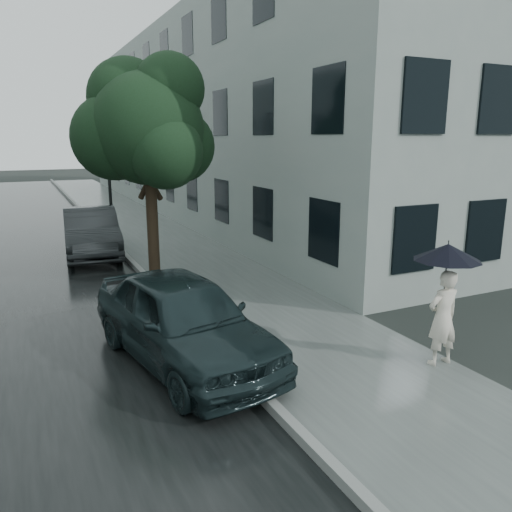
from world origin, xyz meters
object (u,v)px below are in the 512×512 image
car_far (91,232)px  pedestrian (443,318)px  car_near (183,319)px  street_tree (147,127)px  lamp_post (104,165)px

car_far → pedestrian: bearing=-64.8°
car_near → pedestrian: bearing=-36.6°
street_tree → car_near: 5.99m
street_tree → car_near: street_tree is taller
lamp_post → pedestrian: bearing=-60.1°
street_tree → lamp_post: bearing=90.4°
street_tree → car_near: bearing=-98.6°
car_near → car_far: bearing=81.9°
lamp_post → car_far: bearing=-93.7°
street_tree → lamp_post: street_tree is taller
pedestrian → lamp_post: 14.14m
street_tree → car_far: (-1.01, 4.10, -3.26)m
pedestrian → lamp_post: (-3.20, 13.63, 1.97)m
lamp_post → car_near: (-0.70, -11.66, -2.03)m
lamp_post → street_tree: bearing=-72.9°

